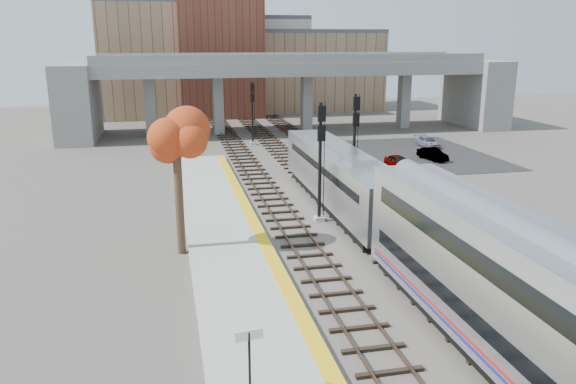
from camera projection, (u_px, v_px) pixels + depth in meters
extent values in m
plane|color=#47423D|center=(394.00, 280.00, 27.00)|extent=(160.00, 160.00, 0.00)
cube|color=#9E9E99|center=(244.00, 291.00, 25.46)|extent=(4.50, 60.00, 0.35)
cube|color=yellow|center=(285.00, 284.00, 25.80)|extent=(0.70, 60.00, 0.01)
cube|color=black|center=(278.00, 209.00, 38.09)|extent=(2.50, 95.00, 0.14)
cube|color=brown|center=(267.00, 208.00, 37.92)|extent=(0.07, 95.00, 0.14)
cube|color=brown|center=(288.00, 207.00, 38.21)|extent=(0.07, 95.00, 0.14)
cube|color=black|center=(337.00, 205.00, 38.96)|extent=(2.50, 95.00, 0.14)
cube|color=brown|center=(327.00, 204.00, 38.78)|extent=(0.07, 95.00, 0.14)
cube|color=brown|center=(347.00, 203.00, 39.08)|extent=(0.07, 95.00, 0.14)
cube|color=black|center=(391.00, 202.00, 39.79)|extent=(2.50, 95.00, 0.14)
cube|color=brown|center=(381.00, 201.00, 39.61)|extent=(0.07, 95.00, 0.14)
cube|color=brown|center=(400.00, 200.00, 39.90)|extent=(0.07, 95.00, 0.14)
cube|color=slate|center=(291.00, 68.00, 68.37)|extent=(46.00, 10.00, 1.50)
cube|color=slate|center=(300.00, 59.00, 63.51)|extent=(46.00, 0.20, 1.00)
cube|color=slate|center=(283.00, 56.00, 72.56)|extent=(46.00, 0.20, 1.00)
cube|color=slate|center=(150.00, 107.00, 65.99)|extent=(1.20, 1.60, 7.00)
cube|color=slate|center=(218.00, 105.00, 67.64)|extent=(1.20, 1.60, 7.00)
cube|color=slate|center=(307.00, 103.00, 69.90)|extent=(1.20, 1.60, 7.00)
cube|color=slate|center=(404.00, 100.00, 72.59)|extent=(1.20, 1.60, 7.00)
cube|color=slate|center=(78.00, 102.00, 64.14)|extent=(4.00, 12.00, 8.50)
cube|color=slate|center=(474.00, 93.00, 74.45)|extent=(4.00, 12.00, 8.50)
cube|color=#A27B5E|center=(164.00, 61.00, 84.05)|extent=(18.00, 14.00, 16.00)
cube|color=#4C4C4F|center=(161.00, 2.00, 81.85)|extent=(18.00, 14.00, 0.60)
cube|color=beige|center=(252.00, 65.00, 91.91)|extent=(16.00, 16.00, 14.00)
cube|color=#4C4C4F|center=(251.00, 19.00, 89.98)|extent=(16.00, 16.00, 0.60)
cube|color=brown|center=(219.00, 47.00, 82.34)|extent=(12.00, 10.00, 20.00)
cube|color=#A27B5E|center=(314.00, 71.00, 92.35)|extent=(20.00, 14.00, 12.00)
cube|color=#4C4C4F|center=(314.00, 32.00, 90.68)|extent=(20.00, 14.00, 0.60)
cube|color=black|center=(415.00, 154.00, 56.26)|extent=(14.00, 18.00, 0.04)
cube|color=#A8AAB2|center=(340.00, 175.00, 37.83)|extent=(3.00, 19.00, 3.20)
cube|color=black|center=(306.00, 142.00, 46.64)|extent=(2.20, 0.06, 1.10)
cube|color=black|center=(340.00, 166.00, 37.67)|extent=(3.02, 16.15, 0.50)
cube|color=black|center=(340.00, 201.00, 38.32)|extent=(2.70, 17.10, 0.50)
cube|color=#A8AAB2|center=(341.00, 149.00, 37.36)|extent=(1.60, 9.50, 0.40)
cube|color=#A8AAB2|center=(574.00, 333.00, 16.39)|extent=(3.00, 25.00, 4.60)
cube|color=black|center=(570.00, 360.00, 16.62)|extent=(3.02, 23.00, 0.65)
cube|color=#9E9E99|center=(319.00, 219.00, 35.75)|extent=(0.60, 0.60, 0.30)
cylinder|color=black|center=(320.00, 163.00, 34.79)|extent=(0.22, 0.22, 7.53)
cube|color=black|center=(322.00, 114.00, 33.73)|extent=(0.48, 0.18, 0.97)
cube|color=black|center=(321.00, 133.00, 34.04)|extent=(0.48, 0.18, 0.97)
cube|color=#9E9E99|center=(353.00, 193.00, 41.75)|extent=(0.60, 0.60, 0.30)
cylinder|color=black|center=(354.00, 146.00, 40.80)|extent=(0.21, 0.21, 7.44)
cube|color=black|center=(357.00, 103.00, 39.75)|extent=(0.48, 0.18, 0.96)
cube|color=black|center=(356.00, 120.00, 40.06)|extent=(0.48, 0.18, 0.96)
cube|color=#9E9E99|center=(253.00, 143.00, 61.44)|extent=(0.60, 0.60, 0.30)
cylinder|color=black|center=(252.00, 114.00, 60.58)|extent=(0.19, 0.19, 6.79)
cube|color=black|center=(252.00, 88.00, 59.60)|extent=(0.44, 0.18, 0.87)
cube|color=black|center=(252.00, 98.00, 59.88)|extent=(0.44, 0.18, 0.87)
cylinder|color=black|center=(250.00, 364.00, 17.50)|extent=(0.08, 0.08, 2.20)
cube|color=white|center=(249.00, 335.00, 17.23)|extent=(0.90, 0.16, 0.35)
cylinder|color=#382619|center=(179.00, 200.00, 29.68)|extent=(0.44, 0.44, 6.03)
ellipsoid|color=#CC481B|center=(176.00, 135.00, 28.77)|extent=(3.60, 3.60, 4.31)
imported|color=#99999E|center=(399.00, 163.00, 49.52)|extent=(1.68, 3.76, 1.25)
imported|color=#99999E|center=(433.00, 154.00, 53.40)|extent=(1.91, 3.64, 1.14)
imported|color=#99999E|center=(428.00, 142.00, 59.85)|extent=(1.70, 3.77, 1.07)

